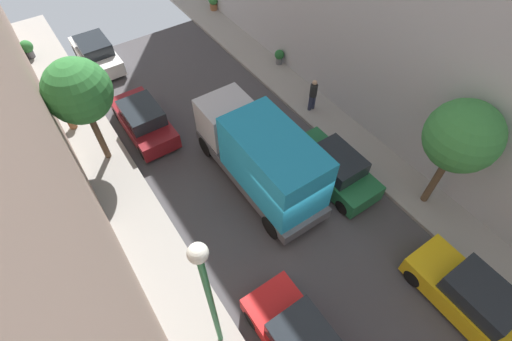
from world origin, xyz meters
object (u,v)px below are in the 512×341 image
Objects in this scene: parked_car_right_2 at (334,168)px; lamp_post at (208,291)px; parked_car_left_3 at (143,120)px; parked_car_right_1 at (472,298)px; delivery_truck at (261,156)px; potted_plant_1 at (213,2)px; pedestrian at (313,94)px; potted_plant_3 at (70,120)px; street_tree_2 at (78,92)px; parked_car_left_4 at (96,53)px; potted_plant_0 at (27,48)px; street_tree_1 at (462,137)px; potted_plant_2 at (279,56)px.

lamp_post reaches higher than parked_car_right_2.
parked_car_left_3 is 10.86m from lamp_post.
parked_car_right_1 is at bearing -68.69° from parked_car_left_3.
delivery_truck is 6.74× the size of potted_plant_1.
pedestrian is 11.64m from potted_plant_3.
potted_plant_1 is at bearing 39.78° from street_tree_2.
parked_car_left_4 is at bearing 102.36° from delivery_truck.
street_tree_2 is at bearing -106.18° from parked_car_left_4.
parked_car_left_4 reaches higher than potted_plant_0.
parked_car_left_4 is 21.16m from parked_car_right_1.
parked_car_left_4 is 0.85× the size of street_tree_1.
potted_plant_1 is at bearing 89.50° from potted_plant_2.
potted_plant_0 is (-5.78, 15.04, -1.05)m from delivery_truck.
parked_car_left_4 is 12.66m from delivery_truck.
parked_car_right_1 is 6.65m from parked_car_right_2.
potted_plant_0 reaches higher than potted_plant_1.
parked_car_right_1 is 0.64× the size of delivery_truck.
parked_car_right_2 is at bearing -40.96° from street_tree_2.
delivery_truck reaches higher than potted_plant_0.
street_tree_2 is 9.48m from lamp_post.
parked_car_right_1 is 5.28m from street_tree_1.
parked_car_left_3 is at bearing 115.32° from delivery_truck.
parked_car_right_1 and parked_car_right_2 have the same top height.
lamp_post reaches higher than street_tree_2.
delivery_truck is 7.04m from street_tree_1.
street_tree_2 is 10.50m from potted_plant_0.
parked_car_right_2 is 5.14× the size of potted_plant_3.
parked_car_right_1 reaches higher than potted_plant_0.
parked_car_left_3 reaches higher than potted_plant_3.
parked_car_right_1 is 4.95× the size of potted_plant_2.
potted_plant_0 is (-8.48, 16.52, 0.01)m from parked_car_right_2.
lamp_post is at bearing -158.03° from parked_car_right_2.
street_tree_1 is 0.80× the size of lamp_post.
potted_plant_1 is (11.58, -1.17, -0.05)m from potted_plant_0.
street_tree_2 is (-4.81, 5.04, 1.99)m from delivery_truck.
pedestrian is 0.35× the size of street_tree_2.
pedestrian reaches higher than parked_car_right_1.
lamp_post is (-1.90, -10.14, 3.39)m from parked_car_left_3.
potted_plant_3 is (-8.24, 15.91, -0.12)m from parked_car_right_1.
parked_car_left_3 is 1.00× the size of parked_car_right_1.
potted_plant_1 is (8.49, 8.16, -0.04)m from parked_car_left_3.
street_tree_1 is 18.66m from potted_plant_1.
street_tree_1 is (2.32, 3.62, 3.06)m from parked_car_right_1.
parked_car_right_1 reaches higher than potted_plant_1.
pedestrian is (7.46, -3.33, 0.35)m from parked_car_left_3.
street_tree_1 reaches higher than parked_car_right_2.
street_tree_2 is 4.81× the size of potted_plant_0.
parked_car_left_3 reaches higher than potted_plant_1.
street_tree_2 is (-2.11, -7.28, 3.05)m from parked_car_left_4.
parked_car_left_4 is 0.69× the size of lamp_post.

